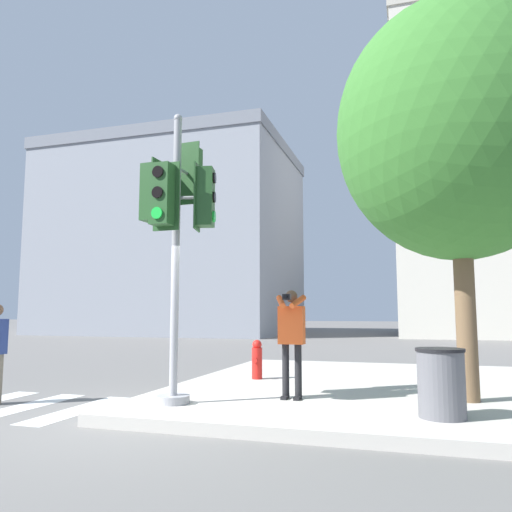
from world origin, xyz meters
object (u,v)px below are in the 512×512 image
at_px(street_tree, 457,131).
at_px(trash_bin, 441,383).
at_px(fire_hydrant, 257,360).
at_px(traffic_signal_pole, 177,213).
at_px(person_photographer, 291,333).

xyz_separation_m(street_tree, trash_bin, (-0.46, -1.37, -3.77)).
bearing_deg(fire_hydrant, traffic_signal_pole, -97.53).
height_order(traffic_signal_pole, fire_hydrant, traffic_signal_pole).
bearing_deg(fire_hydrant, person_photographer, -59.87).
distance_m(traffic_signal_pole, trash_bin, 4.43).
bearing_deg(person_photographer, traffic_signal_pole, -150.63).
bearing_deg(trash_bin, traffic_signal_pole, -179.02).
height_order(street_tree, fire_hydrant, street_tree).
relative_size(traffic_signal_pole, person_photographer, 2.63).
xyz_separation_m(person_photographer, trash_bin, (2.14, -0.82, -0.57)).
distance_m(person_photographer, street_tree, 4.17).
height_order(street_tree, trash_bin, street_tree).
relative_size(person_photographer, street_tree, 0.27).
bearing_deg(traffic_signal_pole, person_photographer, 29.37).
relative_size(traffic_signal_pole, trash_bin, 5.06).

